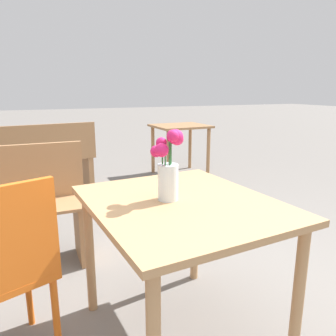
{
  "coord_description": "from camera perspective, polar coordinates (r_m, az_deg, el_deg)",
  "views": [
    {
      "loc": [
        -0.63,
        -1.28,
        1.22
      ],
      "look_at": [
        -0.05,
        0.04,
        0.87
      ],
      "focal_mm": 35.0,
      "sensor_mm": 36.0,
      "label": 1
    }
  ],
  "objects": [
    {
      "name": "flower_vase",
      "position": [
        1.48,
        0.05,
        -0.14
      ],
      "size": [
        0.14,
        0.15,
        0.33
      ],
      "color": "silver",
      "rests_on": "table_front"
    },
    {
      "name": "cafe_chair",
      "position": [
        1.56,
        -26.98,
        -15.22
      ],
      "size": [
        0.51,
        0.51,
        0.88
      ],
      "color": "orange",
      "rests_on": "ground_plane"
    },
    {
      "name": "table_front",
      "position": [
        1.55,
        2.35,
        -9.18
      ],
      "size": [
        0.87,
        1.0,
        0.72
      ],
      "color": "tan",
      "rests_on": "ground_plane"
    },
    {
      "name": "ground_plane",
      "position": [
        1.88,
        2.14,
        -26.94
      ],
      "size": [
        40.0,
        40.0,
        0.0
      ],
      "primitive_type": "plane",
      "color": "slate"
    },
    {
      "name": "table_back",
      "position": [
        4.73,
        2.13,
        5.93
      ],
      "size": [
        0.77,
        0.68,
        0.72
      ],
      "color": "#9E7047",
      "rests_on": "ground_plane"
    },
    {
      "name": "bench_middle",
      "position": [
        3.93,
        -22.73,
        1.23
      ],
      "size": [
        1.44,
        0.51,
        0.85
      ],
      "color": "#9E7047",
      "rests_on": "ground_plane"
    }
  ]
}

